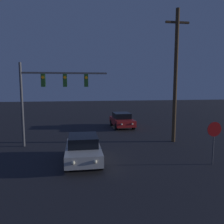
{
  "coord_description": "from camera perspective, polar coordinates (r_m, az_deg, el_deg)",
  "views": [
    {
      "loc": [
        -2.17,
        -0.33,
        4.29
      ],
      "look_at": [
        0.0,
        13.52,
        2.57
      ],
      "focal_mm": 35.0,
      "sensor_mm": 36.0,
      "label": 1
    }
  ],
  "objects": [
    {
      "name": "car_far",
      "position": [
        22.31,
        2.6,
        -2.09
      ],
      "size": [
        2.05,
        4.04,
        1.49
      ],
      "rotation": [
        0.0,
        0.0,
        3.18
      ],
      "color": "#B21E1E",
      "rests_on": "ground_plane"
    },
    {
      "name": "stop_sign",
      "position": [
        12.99,
        25.1,
        -5.37
      ],
      "size": [
        0.8,
        0.07,
        2.35
      ],
      "color": "#4C4C51",
      "rests_on": "ground_plane"
    },
    {
      "name": "traffic_signal_mast",
      "position": [
        15.94,
        -16.27,
        5.88
      ],
      "size": [
        6.01,
        0.3,
        5.84
      ],
      "color": "#4C4C51",
      "rests_on": "ground_plane"
    },
    {
      "name": "car_near",
      "position": [
        12.45,
        -7.54,
        -9.48
      ],
      "size": [
        1.93,
        3.98,
        1.49
      ],
      "rotation": [
        0.0,
        0.0,
        3.14
      ],
      "color": "beige",
      "rests_on": "ground_plane"
    },
    {
      "name": "utility_pole",
      "position": [
        17.03,
        16.27,
        9.28
      ],
      "size": [
        1.78,
        0.28,
        9.77
      ],
      "color": "#4C3823",
      "rests_on": "ground_plane"
    }
  ]
}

